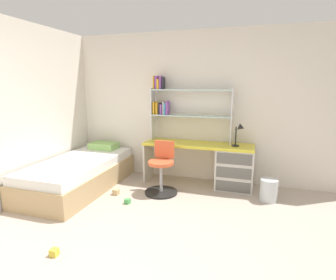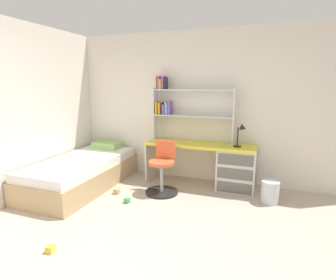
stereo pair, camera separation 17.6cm
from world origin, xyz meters
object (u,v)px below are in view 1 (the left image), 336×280
Objects in this scene: toy_block_natural_0 at (116,192)px; desk_lamp at (240,131)px; swivel_chair at (162,173)px; waste_bin at (269,190)px; desk at (225,164)px; bookshelf_hutch at (180,104)px; toy_block_yellow_1 at (54,252)px; bed_platform at (80,174)px; toy_block_green_2 at (127,201)px.

desk_lamp is at bearing 24.01° from toy_block_natural_0.
swivel_chair is 1.63m from waste_bin.
bookshelf_hutch reaches higher than desk.
toy_block_natural_0 is 1.13× the size of toy_block_yellow_1.
toy_block_yellow_1 is at bearing -135.87° from waste_bin.
desk is 1.31× the size of bookshelf_hutch.
toy_block_natural_0 is (0.70, -0.08, -0.20)m from bed_platform.
desk_lamp reaches higher than toy_block_natural_0.
bed_platform is (-2.29, -0.76, -0.15)m from desk.
bed_platform reaches higher than toy_block_green_2.
waste_bin is 2.08m from toy_block_green_2.
bookshelf_hutch is at bearing 161.78° from waste_bin.
toy_block_yellow_1 is (-1.44, -2.41, -0.36)m from desk.
bed_platform is at bearing 173.52° from toy_block_natural_0.
toy_block_yellow_1 is (-0.51, -1.87, -0.29)m from swivel_chair.
bookshelf_hutch is at bearing 81.81° from swivel_chair.
toy_block_yellow_1 is 1.33m from toy_block_green_2.
desk_lamp is (0.21, -0.04, 0.58)m from desk.
toy_block_natural_0 is (-1.59, -0.84, -0.35)m from desk.
toy_block_natural_0 is at bearing -6.48° from bed_platform.
desk is 1.71m from toy_block_green_2.
bookshelf_hutch is (-0.83, 0.14, 0.97)m from desk.
toy_block_yellow_1 is at bearing -84.57° from toy_block_natural_0.
bed_platform is 27.97× the size of toy_block_yellow_1.
toy_block_natural_0 is at bearing -167.88° from waste_bin.
swivel_chair is 0.71m from toy_block_green_2.
toy_block_natural_0 is 1.57m from toy_block_yellow_1.
bed_platform is at bearing -163.88° from desk_lamp.
toy_block_natural_0 is (-0.75, -0.98, -1.32)m from bookshelf_hutch.
desk_lamp is 0.18× the size of bed_platform.
waste_bin is 2.95m from toy_block_yellow_1.
swivel_chair is at bearing -149.99° from desk.
waste_bin is at bearing 20.52° from toy_block_green_2.
swivel_chair is 9.71× the size of toy_block_natural_0.
bookshelf_hutch is 1.99m from waste_bin.
toy_block_yellow_1 reaches higher than toy_block_green_2.
bookshelf_hutch is at bearing 170.34° from desk.
desk is 26.08× the size of toy_block_green_2.
waste_bin is 4.41× the size of toy_block_yellow_1.
desk_lamp is 2.17m from toy_block_natural_0.
swivel_chair is 0.78m from toy_block_natural_0.
bed_platform is 6.35× the size of waste_bin.
swivel_chair is 1.96m from toy_block_yellow_1.
bookshelf_hutch is at bearing 70.39° from toy_block_green_2.
desk is at bearing -9.66° from bookshelf_hutch.
desk is 1.28m from bookshelf_hutch.
waste_bin is at bearing 44.13° from toy_block_yellow_1.
toy_block_natural_0 is (-1.79, -0.80, -0.93)m from desk_lamp.
toy_block_yellow_1 is at bearing -97.21° from toy_block_green_2.
bookshelf_hutch is 2.94m from toy_block_yellow_1.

